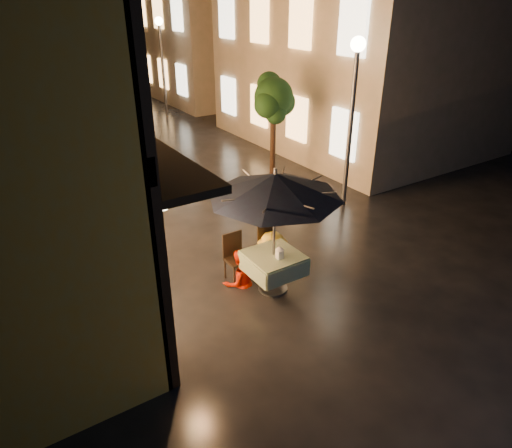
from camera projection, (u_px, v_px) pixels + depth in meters
ground at (301, 270)px, 9.37m from camera, size 90.00×90.00×0.00m
east_building_near at (358, 46)px, 16.34m from camera, size 7.30×9.30×6.80m
east_building_far at (209, 23)px, 24.84m from camera, size 7.30×10.30×7.30m
street_tree at (274, 100)px, 12.83m from camera, size 1.43×1.20×3.15m
streetlamp_near at (353, 94)px, 11.01m from camera, size 0.36×0.36×4.23m
streetlamp_far at (161, 49)px, 20.00m from camera, size 0.36×0.36×4.23m
cafe_table at (273, 263)px, 8.52m from camera, size 0.99×0.99×0.78m
patio_umbrella at (275, 185)px, 7.81m from camera, size 2.40×2.40×2.46m
cafe_chair_left at (235, 254)px, 8.90m from camera, size 0.42×0.42×0.97m
cafe_chair_right at (269, 243)px, 9.28m from camera, size 0.42×0.42×0.97m
table_lantern at (280, 252)px, 8.23m from camera, size 0.16×0.16×0.25m
person_orange at (239, 252)px, 8.65m from camera, size 0.70×0.56×1.41m
person_yellow at (273, 234)px, 9.05m from camera, size 1.18×0.86×1.65m
bicycle_0 at (128, 209)px, 11.02m from camera, size 1.72×1.13×0.85m
bicycle_1 at (118, 194)px, 11.69m from camera, size 1.71×0.60×1.01m
bicycle_2 at (107, 184)px, 12.36m from camera, size 1.87×0.93×0.94m
bicycle_3 at (88, 178)px, 12.71m from camera, size 1.71×0.58×1.01m
bicycle_4 at (79, 164)px, 13.85m from camera, size 1.85×1.03×0.92m
bicycle_5 at (70, 157)px, 14.17m from camera, size 1.85×0.61×1.10m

